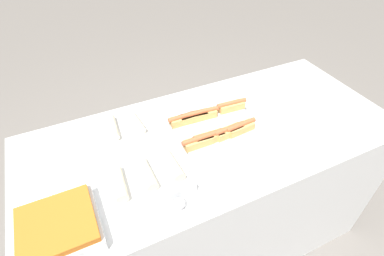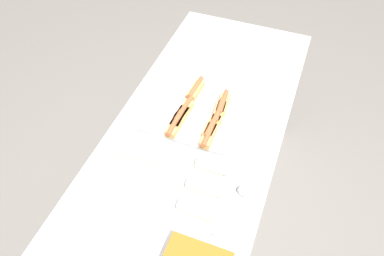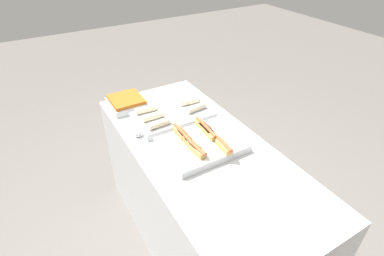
% 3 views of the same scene
% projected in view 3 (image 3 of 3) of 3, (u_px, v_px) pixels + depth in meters
% --- Properties ---
extents(ground_plane, '(12.00, 12.00, 0.00)m').
position_uv_depth(ground_plane, '(199.00, 237.00, 2.35)').
color(ground_plane, slate).
extents(counter, '(1.75, 0.77, 0.90)m').
position_uv_depth(counter, '(200.00, 198.00, 2.10)').
color(counter, silver).
rests_on(counter, ground_plane).
extents(tray_hotdogs, '(0.40, 0.48, 0.10)m').
position_uv_depth(tray_hotdogs, '(201.00, 143.00, 1.82)').
color(tray_hotdogs, silver).
rests_on(tray_hotdogs, counter).
extents(tray_wraps, '(0.32, 0.53, 0.10)m').
position_uv_depth(tray_wraps, '(173.00, 115.00, 2.09)').
color(tray_wraps, silver).
rests_on(tray_wraps, counter).
extents(tray_side_front, '(0.26, 0.25, 0.07)m').
position_uv_depth(tray_side_front, '(127.00, 102.00, 2.23)').
color(tray_side_front, silver).
rests_on(tray_side_front, counter).
extents(serving_spoon_near, '(0.22, 0.05, 0.05)m').
position_uv_depth(serving_spoon_near, '(137.00, 133.00, 1.93)').
color(serving_spoon_near, silver).
rests_on(serving_spoon_near, counter).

